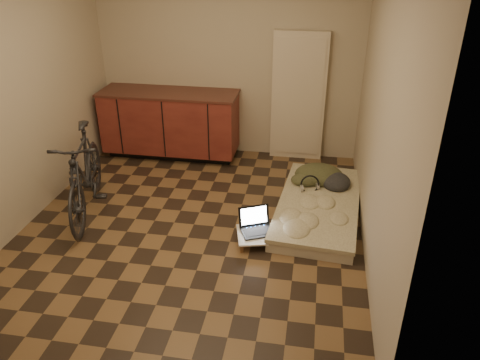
% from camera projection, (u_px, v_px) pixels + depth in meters
% --- Properties ---
extents(room_shell, '(3.50, 4.00, 2.60)m').
position_uv_depth(room_shell, '(188.00, 108.00, 4.38)').
color(room_shell, brown).
rests_on(room_shell, ground).
extents(cabinets, '(1.84, 0.62, 0.91)m').
position_uv_depth(cabinets, '(171.00, 123.00, 6.37)').
color(cabinets, black).
rests_on(cabinets, ground).
extents(appliance_panel, '(0.70, 0.10, 1.70)m').
position_uv_depth(appliance_panel, '(298.00, 97.00, 6.14)').
color(appliance_panel, beige).
rests_on(appliance_panel, ground).
extents(bicycle, '(0.90, 1.70, 1.06)m').
position_uv_depth(bicycle, '(84.00, 169.00, 4.97)').
color(bicycle, black).
rests_on(bicycle, ground).
extents(futon, '(1.00, 1.84, 0.15)m').
position_uv_depth(futon, '(319.00, 206.00, 5.16)').
color(futon, '#B3A68F').
rests_on(futon, ground).
extents(clothing_pile, '(0.65, 0.55, 0.24)m').
position_uv_depth(clothing_pile, '(323.00, 171.00, 5.50)').
color(clothing_pile, '#383A22').
rests_on(clothing_pile, futon).
extents(headphones, '(0.28, 0.27, 0.16)m').
position_uv_depth(headphones, '(310.00, 184.00, 5.31)').
color(headphones, black).
rests_on(headphones, futon).
extents(lap_desk, '(0.66, 0.51, 0.10)m').
position_uv_depth(lap_desk, '(267.00, 234.00, 4.66)').
color(lap_desk, brown).
rests_on(lap_desk, ground).
extents(laptop, '(0.41, 0.39, 0.22)m').
position_uv_depth(laptop, '(256.00, 226.00, 4.69)').
color(laptop, black).
rests_on(laptop, lap_desk).
extents(mouse, '(0.09, 0.11, 0.03)m').
position_uv_depth(mouse, '(283.00, 233.00, 4.63)').
color(mouse, silver).
rests_on(mouse, lap_desk).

